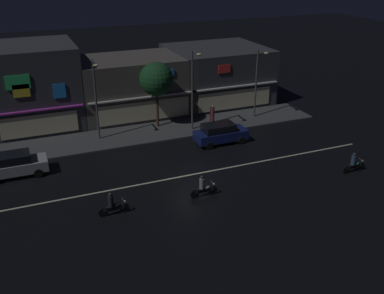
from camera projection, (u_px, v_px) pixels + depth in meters
name	position (u px, v px, depth m)	size (l,w,h in m)	color
ground_plane	(190.00, 175.00, 30.76)	(140.00, 140.00, 0.00)	black
lane_divider_stripe	(190.00, 175.00, 30.76)	(28.78, 0.16, 0.01)	beige
sidewalk_far	(153.00, 132.00, 37.94)	(30.29, 4.41, 0.14)	#424447
storefront_left_block	(216.00, 74.00, 45.48)	(9.63, 8.72, 5.56)	#383A3F
storefront_center_block	(32.00, 86.00, 38.37)	(7.75, 7.69, 7.25)	#383A3F
storefront_right_block	(134.00, 86.00, 41.51)	(10.52, 6.77, 5.48)	#56514C
streetlamp_west	(96.00, 93.00, 34.71)	(0.44, 1.64, 6.66)	#47494C
streetlamp_mid	(193.00, 84.00, 36.64)	(0.44, 1.64, 7.02)	#47494C
streetlamp_east	(258.00, 77.00, 39.72)	(0.44, 1.64, 6.44)	#47494C
pedestrian_on_sidewalk	(212.00, 115.00, 39.41)	(0.42, 0.42, 1.72)	brown
street_tree	(156.00, 79.00, 37.42)	(2.93, 2.93, 5.76)	#473323
parked_car_near_kerb	(14.00, 164.00, 30.34)	(4.30, 1.98, 1.67)	#9EA0A5
parked_car_trailing	(220.00, 133.00, 35.65)	(4.30, 1.98, 1.67)	navy
motorcycle_lead	(113.00, 206.00, 25.85)	(1.90, 0.60, 1.52)	black
motorcycle_following	(203.00, 188.00, 27.81)	(1.90, 0.60, 1.52)	black
motorcycle_opposite_lane	(354.00, 164.00, 30.95)	(1.90, 0.60, 1.52)	black
traffic_cone	(230.00, 134.00, 37.11)	(0.36, 0.36, 0.55)	orange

